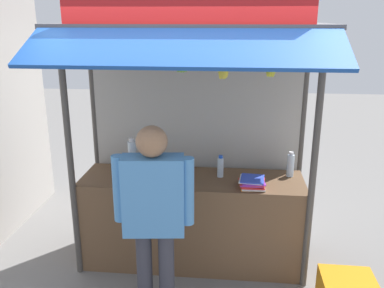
{
  "coord_description": "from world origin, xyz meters",
  "views": [
    {
      "loc": [
        0.38,
        -3.74,
        2.43
      ],
      "look_at": [
        0.0,
        0.0,
        1.26
      ],
      "focal_mm": 38.6,
      "sensor_mm": 36.0,
      "label": 1
    }
  ],
  "objects_px": {
    "magazine_stack_back_left": "(252,182)",
    "banana_bunch_inner_left": "(223,69)",
    "water_bottle_far_right": "(220,167)",
    "vendor_person": "(154,208)",
    "water_bottle_right": "(290,165)",
    "banana_bunch_rightmost": "(182,63)",
    "banana_bunch_inner_right": "(271,67)",
    "water_bottle_mid_left": "(132,153)",
    "magazine_stack_left": "(136,175)"
  },
  "relations": [
    {
      "from": "water_bottle_far_right",
      "to": "vendor_person",
      "type": "xyz_separation_m",
      "value": [
        -0.48,
        -0.94,
        -0.01
      ]
    },
    {
      "from": "water_bottle_mid_left",
      "to": "vendor_person",
      "type": "relative_size",
      "value": 0.19
    },
    {
      "from": "water_bottle_right",
      "to": "banana_bunch_inner_left",
      "type": "relative_size",
      "value": 0.86
    },
    {
      "from": "magazine_stack_back_left",
      "to": "vendor_person",
      "type": "distance_m",
      "value": 1.06
    },
    {
      "from": "banana_bunch_inner_right",
      "to": "vendor_person",
      "type": "relative_size",
      "value": 0.16
    },
    {
      "from": "magazine_stack_back_left",
      "to": "banana_bunch_inner_right",
      "type": "bearing_deg",
      "value": -70.28
    },
    {
      "from": "banana_bunch_rightmost",
      "to": "banana_bunch_inner_left",
      "type": "distance_m",
      "value": 0.34
    },
    {
      "from": "magazine_stack_back_left",
      "to": "banana_bunch_inner_left",
      "type": "bearing_deg",
      "value": -137.88
    },
    {
      "from": "water_bottle_far_right",
      "to": "banana_bunch_inner_left",
      "type": "relative_size",
      "value": 0.76
    },
    {
      "from": "water_bottle_right",
      "to": "banana_bunch_inner_right",
      "type": "bearing_deg",
      "value": -116.96
    },
    {
      "from": "water_bottle_far_right",
      "to": "banana_bunch_rightmost",
      "type": "distance_m",
      "value": 1.21
    },
    {
      "from": "water_bottle_right",
      "to": "magazine_stack_left",
      "type": "relative_size",
      "value": 0.81
    },
    {
      "from": "water_bottle_far_right",
      "to": "banana_bunch_inner_right",
      "type": "bearing_deg",
      "value": -50.89
    },
    {
      "from": "banana_bunch_inner_left",
      "to": "magazine_stack_left",
      "type": "bearing_deg",
      "value": 157.94
    },
    {
      "from": "banana_bunch_inner_right",
      "to": "magazine_stack_back_left",
      "type": "bearing_deg",
      "value": 109.72
    },
    {
      "from": "water_bottle_right",
      "to": "magazine_stack_back_left",
      "type": "bearing_deg",
      "value": -140.7
    },
    {
      "from": "water_bottle_mid_left",
      "to": "magazine_stack_back_left",
      "type": "xyz_separation_m",
      "value": [
        1.23,
        -0.42,
        -0.1
      ]
    },
    {
      "from": "water_bottle_far_right",
      "to": "magazine_stack_back_left",
      "type": "height_order",
      "value": "water_bottle_far_right"
    },
    {
      "from": "water_bottle_right",
      "to": "banana_bunch_rightmost",
      "type": "xyz_separation_m",
      "value": [
        -1.0,
        -0.57,
        1.04
      ]
    },
    {
      "from": "water_bottle_far_right",
      "to": "vendor_person",
      "type": "bearing_deg",
      "value": -117.11
    },
    {
      "from": "banana_bunch_inner_right",
      "to": "magazine_stack_left",
      "type": "bearing_deg",
      "value": 164.47
    },
    {
      "from": "water_bottle_right",
      "to": "water_bottle_mid_left",
      "type": "height_order",
      "value": "water_bottle_mid_left"
    },
    {
      "from": "water_bottle_far_right",
      "to": "vendor_person",
      "type": "distance_m",
      "value": 1.06
    },
    {
      "from": "water_bottle_far_right",
      "to": "banana_bunch_inner_left",
      "type": "height_order",
      "value": "banana_bunch_inner_left"
    },
    {
      "from": "water_bottle_mid_left",
      "to": "magazine_stack_left",
      "type": "xyz_separation_m",
      "value": [
        0.12,
        -0.34,
        -0.1
      ]
    },
    {
      "from": "magazine_stack_back_left",
      "to": "banana_bunch_rightmost",
      "type": "height_order",
      "value": "banana_bunch_rightmost"
    },
    {
      "from": "magazine_stack_left",
      "to": "banana_bunch_inner_left",
      "type": "relative_size",
      "value": 1.06
    },
    {
      "from": "water_bottle_mid_left",
      "to": "banana_bunch_inner_right",
      "type": "relative_size",
      "value": 1.16
    },
    {
      "from": "magazine_stack_back_left",
      "to": "vendor_person",
      "type": "bearing_deg",
      "value": -137.66
    },
    {
      "from": "water_bottle_right",
      "to": "vendor_person",
      "type": "xyz_separation_m",
      "value": [
        -1.17,
        -1.03,
        -0.03
      ]
    },
    {
      "from": "magazine_stack_left",
      "to": "banana_bunch_inner_left",
      "type": "distance_m",
      "value": 1.4
    },
    {
      "from": "magazine_stack_left",
      "to": "water_bottle_right",
      "type": "bearing_deg",
      "value": 8.95
    },
    {
      "from": "magazine_stack_left",
      "to": "banana_bunch_inner_right",
      "type": "distance_m",
      "value": 1.66
    },
    {
      "from": "water_bottle_right",
      "to": "magazine_stack_left",
      "type": "distance_m",
      "value": 1.52
    },
    {
      "from": "water_bottle_far_right",
      "to": "banana_bunch_inner_right",
      "type": "relative_size",
      "value": 0.82
    },
    {
      "from": "banana_bunch_inner_right",
      "to": "vendor_person",
      "type": "bearing_deg",
      "value": -152.42
    },
    {
      "from": "vendor_person",
      "to": "water_bottle_right",
      "type": "bearing_deg",
      "value": -145.06
    },
    {
      "from": "magazine_stack_back_left",
      "to": "banana_bunch_inner_left",
      "type": "height_order",
      "value": "banana_bunch_inner_left"
    },
    {
      "from": "water_bottle_right",
      "to": "banana_bunch_inner_left",
      "type": "bearing_deg",
      "value": -139.47
    },
    {
      "from": "water_bottle_far_right",
      "to": "banana_bunch_inner_right",
      "type": "distance_m",
      "value": 1.21
    },
    {
      "from": "water_bottle_right",
      "to": "water_bottle_mid_left",
      "type": "xyz_separation_m",
      "value": [
        -1.61,
        0.1,
        0.03
      ]
    },
    {
      "from": "water_bottle_mid_left",
      "to": "magazine_stack_back_left",
      "type": "height_order",
      "value": "water_bottle_mid_left"
    },
    {
      "from": "magazine_stack_back_left",
      "to": "banana_bunch_inner_left",
      "type": "distance_m",
      "value": 1.14
    },
    {
      "from": "magazine_stack_back_left",
      "to": "magazine_stack_left",
      "type": "bearing_deg",
      "value": 176.02
    },
    {
      "from": "magazine_stack_left",
      "to": "banana_bunch_inner_left",
      "type": "xyz_separation_m",
      "value": [
        0.83,
        -0.34,
        1.07
      ]
    },
    {
      "from": "banana_bunch_rightmost",
      "to": "vendor_person",
      "type": "distance_m",
      "value": 1.18
    },
    {
      "from": "water_bottle_far_right",
      "to": "water_bottle_right",
      "type": "bearing_deg",
      "value": 7.08
    },
    {
      "from": "magazine_stack_back_left",
      "to": "banana_bunch_inner_right",
      "type": "xyz_separation_m",
      "value": [
        0.09,
        -0.26,
        1.09
      ]
    },
    {
      "from": "water_bottle_far_right",
      "to": "magazine_stack_left",
      "type": "xyz_separation_m",
      "value": [
        -0.81,
        -0.15,
        -0.06
      ]
    },
    {
      "from": "water_bottle_far_right",
      "to": "banana_bunch_rightmost",
      "type": "xyz_separation_m",
      "value": [
        -0.32,
        -0.49,
        1.06
      ]
    }
  ]
}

